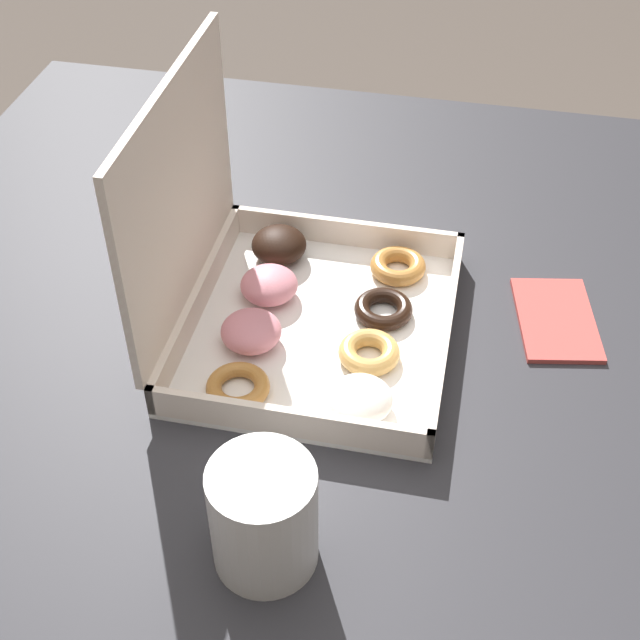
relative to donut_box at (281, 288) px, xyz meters
The scene contains 4 objects.
dining_table 0.15m from the donut_box, 156.42° to the left, with size 1.10×1.01×0.77m.
donut_box is the anchor object (origin of this frame).
coffee_mug 0.29m from the donut_box, 169.21° to the right, with size 0.09×0.09×0.11m.
paper_napkin 0.30m from the donut_box, 77.09° to the right, with size 0.14×0.10×0.01m.
Camera 1 is at (-0.67, -0.19, 1.43)m, focal length 50.00 mm.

